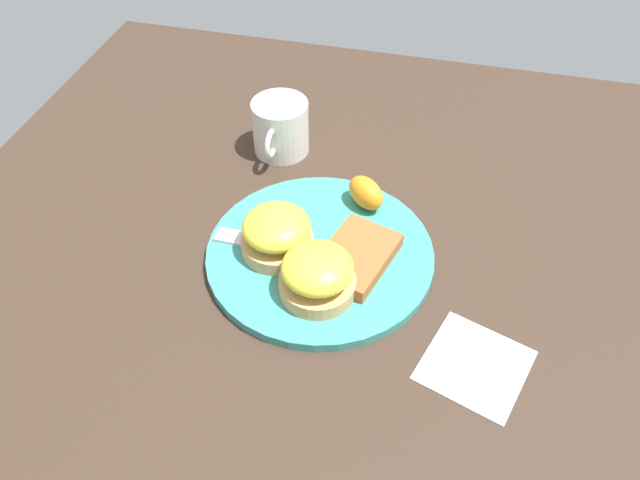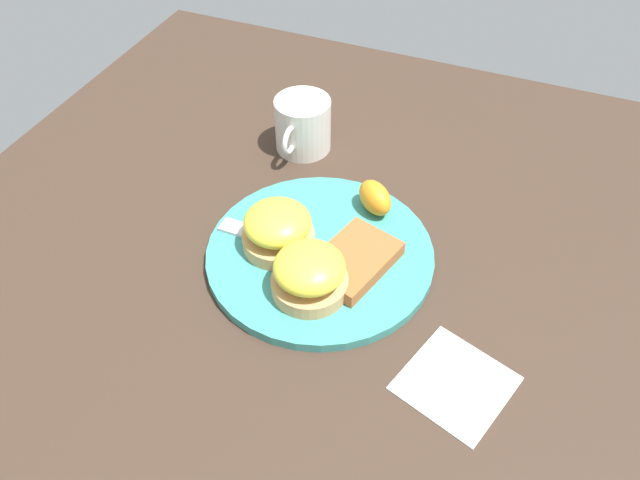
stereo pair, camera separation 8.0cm
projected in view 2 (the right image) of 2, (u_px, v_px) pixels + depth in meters
ground_plane at (320, 258)px, 0.82m from camera, size 1.10×1.10×0.00m
plate at (320, 254)px, 0.82m from camera, size 0.30×0.30×0.01m
sandwich_benedict_left at (278, 229)px, 0.80m from camera, size 0.09×0.09×0.06m
sandwich_benedict_right at (309, 274)px, 0.75m from camera, size 0.09×0.09×0.06m
hashbrown_patty at (354, 260)px, 0.79m from camera, size 0.13×0.11×0.02m
orange_wedge at (375, 198)px, 0.85m from camera, size 0.07×0.07×0.04m
fork at (283, 243)px, 0.82m from camera, size 0.02×0.21×0.00m
cup at (303, 125)px, 0.96m from camera, size 0.11×0.09×0.08m
napkin at (456, 383)px, 0.69m from camera, size 0.14×0.14×0.00m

